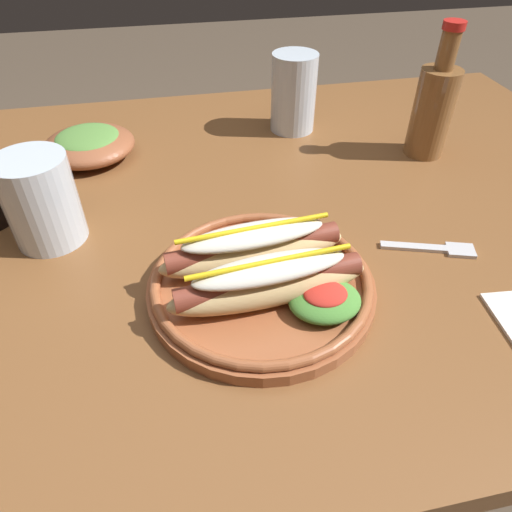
{
  "coord_description": "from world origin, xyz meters",
  "views": [
    {
      "loc": [
        -0.01,
        -0.56,
        1.13
      ],
      "look_at": [
        0.08,
        -0.15,
        0.77
      ],
      "focal_mm": 32.63,
      "sensor_mm": 36.0,
      "label": 1
    }
  ],
  "objects_px": {
    "hot_dog_plate": "(264,276)",
    "fork": "(436,249)",
    "water_cup": "(41,200)",
    "glass_bottle": "(433,108)",
    "side_bowl": "(89,144)",
    "extra_cup": "(294,93)"
  },
  "relations": [
    {
      "from": "fork",
      "to": "side_bowl",
      "type": "relative_size",
      "value": 0.8
    },
    {
      "from": "side_bowl",
      "to": "extra_cup",
      "type": "bearing_deg",
      "value": 5.94
    },
    {
      "from": "glass_bottle",
      "to": "hot_dog_plate",
      "type": "bearing_deg",
      "value": -140.78
    },
    {
      "from": "hot_dog_plate",
      "to": "water_cup",
      "type": "distance_m",
      "value": 0.3
    },
    {
      "from": "extra_cup",
      "to": "glass_bottle",
      "type": "xyz_separation_m",
      "value": [
        0.2,
        -0.14,
        0.01
      ]
    },
    {
      "from": "hot_dog_plate",
      "to": "fork",
      "type": "xyz_separation_m",
      "value": [
        0.24,
        0.03,
        -0.02
      ]
    },
    {
      "from": "fork",
      "to": "glass_bottle",
      "type": "height_order",
      "value": "glass_bottle"
    },
    {
      "from": "water_cup",
      "to": "glass_bottle",
      "type": "relative_size",
      "value": 0.56
    },
    {
      "from": "fork",
      "to": "glass_bottle",
      "type": "bearing_deg",
      "value": 84.88
    },
    {
      "from": "fork",
      "to": "extra_cup",
      "type": "distance_m",
      "value": 0.4
    },
    {
      "from": "glass_bottle",
      "to": "water_cup",
      "type": "bearing_deg",
      "value": -168.68
    },
    {
      "from": "hot_dog_plate",
      "to": "fork",
      "type": "relative_size",
      "value": 2.2
    },
    {
      "from": "hot_dog_plate",
      "to": "glass_bottle",
      "type": "bearing_deg",
      "value": 39.22
    },
    {
      "from": "hot_dog_plate",
      "to": "fork",
      "type": "distance_m",
      "value": 0.24
    },
    {
      "from": "hot_dog_plate",
      "to": "water_cup",
      "type": "height_order",
      "value": "water_cup"
    },
    {
      "from": "hot_dog_plate",
      "to": "water_cup",
      "type": "bearing_deg",
      "value": 147.94
    },
    {
      "from": "fork",
      "to": "side_bowl",
      "type": "xyz_separation_m",
      "value": [
        -0.45,
        0.35,
        0.02
      ]
    },
    {
      "from": "hot_dog_plate",
      "to": "glass_bottle",
      "type": "xyz_separation_m",
      "value": [
        0.34,
        0.28,
        0.06
      ]
    },
    {
      "from": "extra_cup",
      "to": "glass_bottle",
      "type": "height_order",
      "value": "glass_bottle"
    },
    {
      "from": "water_cup",
      "to": "side_bowl",
      "type": "bearing_deg",
      "value": 80.55
    },
    {
      "from": "water_cup",
      "to": "glass_bottle",
      "type": "bearing_deg",
      "value": 11.32
    },
    {
      "from": "extra_cup",
      "to": "side_bowl",
      "type": "xyz_separation_m",
      "value": [
        -0.36,
        -0.04,
        -0.04
      ]
    }
  ]
}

